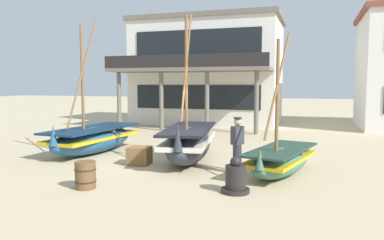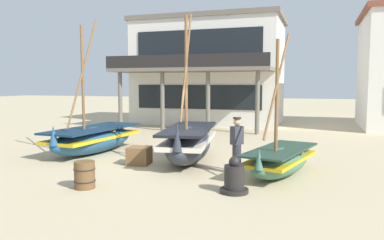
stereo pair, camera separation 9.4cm
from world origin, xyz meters
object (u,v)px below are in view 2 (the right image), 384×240
fishing_boat_near_left (280,160)px  capstan_winch (234,179)px  wooden_barrel (85,175)px  fishing_boat_centre_large (189,143)px  cargo_crate (139,156)px  fishing_boat_far_right (93,139)px  fisherman_by_hull (237,146)px  harbor_building_main (210,71)px

fishing_boat_near_left → capstan_winch: (-0.90, -2.20, -0.11)m
capstan_winch → wooden_barrel: capstan_winch is taller
capstan_winch → fishing_boat_centre_large: bearing=125.4°
capstan_winch → wooden_barrel: 3.80m
fishing_boat_near_left → cargo_crate: fishing_boat_near_left is taller
fishing_boat_far_right → fisherman_by_hull: 6.19m
fisherman_by_hull → harbor_building_main: (-4.82, 14.16, 2.69)m
fishing_boat_far_right → harbor_building_main: (1.14, 12.53, 2.97)m
fishing_boat_near_left → cargo_crate: 4.58m
fishing_boat_far_right → fisherman_by_hull: size_ratio=3.04×
fisherman_by_hull → harbor_building_main: bearing=108.8°
fisherman_by_hull → fishing_boat_near_left: bearing=10.3°
fishing_boat_near_left → wooden_barrel: size_ratio=5.91×
fisherman_by_hull → cargo_crate: bearing=175.4°
capstan_winch → wooden_barrel: (-3.71, -0.82, 0.01)m
capstan_winch → cargo_crate: size_ratio=1.28×
fishing_boat_centre_large → fisherman_by_hull: size_ratio=3.00×
fishing_boat_centre_large → fishing_boat_far_right: bearing=173.9°
cargo_crate → fishing_boat_centre_large: bearing=33.4°
capstan_winch → wooden_barrel: bearing=-167.5°
fisherman_by_hull → cargo_crate: 3.38m
fishing_boat_far_right → cargo_crate: 2.98m
capstan_winch → fishing_boat_near_left: bearing=67.8°
wooden_barrel → harbor_building_main: harbor_building_main is taller
fisherman_by_hull → cargo_crate: (-3.33, 0.27, -0.54)m
wooden_barrel → cargo_crate: wooden_barrel is taller
fishing_boat_centre_large → harbor_building_main: (-2.91, 12.96, 2.86)m
fishing_boat_centre_large → fisherman_by_hull: bearing=-32.2°
cargo_crate → harbor_building_main: (-1.49, 13.90, 3.23)m
fishing_boat_far_right → harbor_building_main: bearing=84.8°
fishing_boat_centre_large → capstan_winch: (2.25, -3.18, -0.31)m
harbor_building_main → fishing_boat_centre_large: bearing=-77.3°
capstan_winch → cargo_crate: 4.30m
capstan_winch → cargo_crate: (-3.67, 2.24, -0.05)m
wooden_barrel → harbor_building_main: (-1.46, 16.96, 3.17)m
wooden_barrel → fishing_boat_near_left: bearing=33.2°
fishing_boat_near_left → fisherman_by_hull: (-1.25, -0.23, 0.38)m
fishing_boat_far_right → cargo_crate: size_ratio=7.29×
capstan_winch → harbor_building_main: bearing=107.7°
wooden_barrel → capstan_winch: bearing=12.5°
capstan_winch → fishing_boat_far_right: bearing=150.2°
fishing_boat_centre_large → fishing_boat_far_right: size_ratio=0.99×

